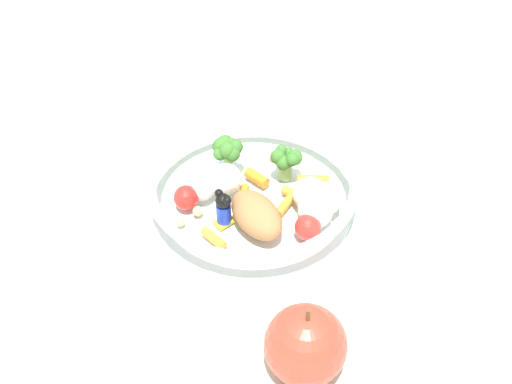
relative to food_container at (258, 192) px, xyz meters
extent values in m
plane|color=silver|center=(-0.01, -0.01, -0.03)|extent=(2.40, 2.40, 0.00)
cylinder|color=white|center=(0.00, 0.00, -0.02)|extent=(0.21, 0.21, 0.01)
torus|color=white|center=(0.00, 0.00, 0.01)|extent=(0.22, 0.22, 0.01)
ellipsoid|color=#9E663D|center=(0.00, -0.03, 0.00)|extent=(0.07, 0.08, 0.04)
cylinder|color=#7FAD5B|center=(0.03, 0.04, -0.01)|extent=(0.01, 0.01, 0.02)
sphere|color=#386B28|center=(0.04, 0.04, 0.01)|extent=(0.02, 0.02, 0.02)
sphere|color=#386B28|center=(0.04, 0.05, 0.01)|extent=(0.01, 0.01, 0.01)
sphere|color=#386B28|center=(0.03, 0.05, 0.01)|extent=(0.01, 0.01, 0.01)
sphere|color=#386B28|center=(0.03, 0.04, 0.01)|extent=(0.02, 0.02, 0.02)
sphere|color=#386B28|center=(0.03, 0.03, 0.01)|extent=(0.02, 0.02, 0.02)
sphere|color=#386B28|center=(0.04, 0.03, 0.01)|extent=(0.01, 0.01, 0.01)
cylinder|color=#8EB766|center=(-0.03, 0.05, -0.01)|extent=(0.01, 0.01, 0.02)
sphere|color=#386B28|center=(-0.02, 0.05, 0.02)|extent=(0.02, 0.02, 0.02)
sphere|color=#386B28|center=(-0.02, 0.06, 0.02)|extent=(0.01, 0.01, 0.01)
sphere|color=#386B28|center=(-0.03, 0.06, 0.02)|extent=(0.02, 0.02, 0.02)
sphere|color=#386B28|center=(-0.03, 0.06, 0.02)|extent=(0.02, 0.02, 0.02)
sphere|color=#386B28|center=(-0.04, 0.05, 0.01)|extent=(0.02, 0.02, 0.02)
sphere|color=#386B28|center=(-0.03, 0.05, 0.02)|extent=(0.02, 0.02, 0.02)
sphere|color=#386B28|center=(-0.02, 0.05, 0.01)|extent=(0.02, 0.02, 0.02)
sphere|color=silver|center=(0.07, -0.02, 0.00)|extent=(0.03, 0.03, 0.03)
sphere|color=silver|center=(0.05, -0.01, 0.00)|extent=(0.04, 0.04, 0.04)
sphere|color=silver|center=(0.05, -0.02, -0.01)|extent=(0.02, 0.02, 0.02)
sphere|color=silver|center=(0.05, -0.03, 0.00)|extent=(0.04, 0.04, 0.04)
sphere|color=white|center=(-0.03, 0.02, 0.00)|extent=(0.03, 0.03, 0.03)
sphere|color=white|center=(-0.04, 0.03, 0.00)|extent=(0.03, 0.03, 0.03)
sphere|color=white|center=(-0.05, 0.03, 0.00)|extent=(0.03, 0.03, 0.03)
sphere|color=white|center=(-0.06, 0.01, 0.00)|extent=(0.03, 0.03, 0.03)
sphere|color=white|center=(-0.05, 0.02, 0.00)|extent=(0.03, 0.03, 0.03)
cube|color=yellow|center=(-0.04, -0.02, -0.02)|extent=(0.02, 0.02, 0.00)
cylinder|color=#1933B2|center=(-0.04, -0.02, 0.00)|extent=(0.02, 0.02, 0.02)
sphere|color=black|center=(-0.04, -0.02, 0.01)|extent=(0.02, 0.02, 0.02)
sphere|color=black|center=(-0.03, -0.03, 0.02)|extent=(0.01, 0.01, 0.01)
sphere|color=black|center=(-0.04, -0.02, 0.02)|extent=(0.01, 0.01, 0.01)
cylinder|color=orange|center=(-0.01, 0.01, -0.01)|extent=(0.01, 0.03, 0.01)
cylinder|color=orange|center=(0.04, 0.01, -0.01)|extent=(0.03, 0.02, 0.01)
cylinder|color=orange|center=(0.00, 0.04, -0.01)|extent=(0.03, 0.03, 0.01)
cylinder|color=orange|center=(0.06, 0.03, -0.01)|extent=(0.04, 0.02, 0.01)
cylinder|color=orange|center=(0.03, -0.01, -0.01)|extent=(0.03, 0.03, 0.01)
cylinder|color=orange|center=(-0.05, -0.05, -0.01)|extent=(0.03, 0.03, 0.01)
sphere|color=red|center=(0.04, -0.05, 0.00)|extent=(0.03, 0.03, 0.03)
sphere|color=red|center=(-0.08, 0.00, 0.00)|extent=(0.03, 0.03, 0.03)
sphere|color=#D1B775|center=(-0.04, -0.01, -0.01)|extent=(0.01, 0.01, 0.01)
sphere|color=#D1B775|center=(0.08, -0.02, -0.01)|extent=(0.01, 0.01, 0.01)
sphere|color=#D1B775|center=(0.06, 0.01, -0.01)|extent=(0.01, 0.01, 0.01)
sphere|color=#D1B775|center=(-0.08, -0.02, -0.01)|extent=(0.01, 0.01, 0.01)
sphere|color=#D1B775|center=(-0.06, -0.01, -0.01)|extent=(0.01, 0.01, 0.01)
sphere|color=#D1B775|center=(0.02, 0.07, -0.01)|extent=(0.01, 0.01, 0.01)
sphere|color=#BC3828|center=(0.02, -0.20, 0.01)|extent=(0.07, 0.07, 0.07)
cylinder|color=brown|center=(0.02, -0.20, 0.05)|extent=(0.00, 0.00, 0.01)
cube|color=white|center=(-0.01, 0.25, -0.02)|extent=(0.14, 0.16, 0.01)
camera|label=1|loc=(-0.06, -0.54, 0.51)|focal=50.02mm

